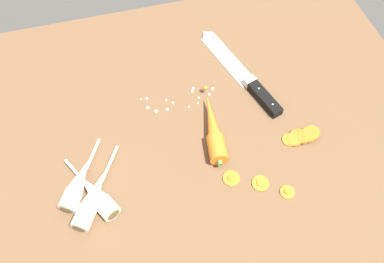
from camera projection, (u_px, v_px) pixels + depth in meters
ground_plane at (190, 133)px, 98.43cm from camera, size 120.00×90.00×4.00cm
chefs_knife at (236, 68)px, 106.11cm from camera, size 12.91×34.27×4.18cm
whole_carrot at (213, 130)px, 94.00cm from camera, size 6.40×22.44×4.20cm
parsnip_front at (97, 196)px, 85.23cm from camera, size 10.55×17.06×4.00cm
parsnip_mid_left at (92, 199)px, 84.79cm from camera, size 12.61×18.77×4.00cm
parsnip_mid_right at (78, 185)px, 86.58cm from camera, size 11.01×17.04×4.00cm
carrot_slice_stack at (301, 137)px, 94.30cm from camera, size 8.82×4.24×2.83cm
carrot_slice_stray_near at (287, 192)px, 87.44cm from camera, size 3.20×3.20×0.70cm
carrot_slice_stray_mid at (261, 183)px, 88.56cm from camera, size 3.88×3.88×0.70cm
carrot_slice_stray_far at (231, 178)px, 89.22cm from camera, size 3.86×3.86×0.70cm
mince_crumbs at (176, 99)px, 100.93cm from camera, size 18.99×6.00×0.86cm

